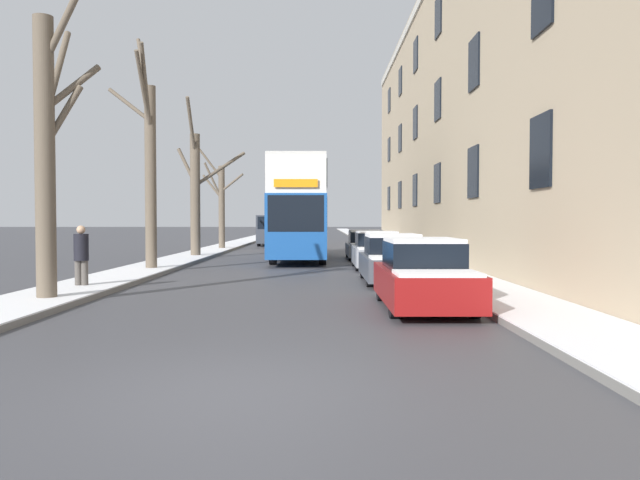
{
  "coord_description": "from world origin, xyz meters",
  "views": [
    {
      "loc": [
        1.06,
        -6.94,
        1.94
      ],
      "look_at": [
        1.02,
        17.67,
        1.13
      ],
      "focal_mm": 35.0,
      "sensor_mm": 36.0,
      "label": 1
    }
  ],
  "objects_px": {
    "bare_tree_left_0": "(49,148)",
    "parked_car_1": "(394,260)",
    "parked_car_2": "(378,251)",
    "pedestrian_left_sidewalk": "(83,255)",
    "oncoming_van": "(274,229)",
    "bare_tree_left_2": "(197,190)",
    "bare_tree_left_3": "(222,203)",
    "parked_car_0": "(424,276)",
    "parked_car_3": "(367,246)",
    "double_decker_bus": "(301,205)",
    "bare_tree_left_1": "(150,164)"
  },
  "relations": [
    {
      "from": "bare_tree_left_0",
      "to": "double_decker_bus",
      "type": "bearing_deg",
      "value": 71.45
    },
    {
      "from": "parked_car_1",
      "to": "parked_car_3",
      "type": "xyz_separation_m",
      "value": [
        -0.0,
        11.39,
        -0.03
      ]
    },
    {
      "from": "parked_car_2",
      "to": "bare_tree_left_3",
      "type": "bearing_deg",
      "value": 120.26
    },
    {
      "from": "bare_tree_left_3",
      "to": "bare_tree_left_2",
      "type": "bearing_deg",
      "value": -89.81
    },
    {
      "from": "bare_tree_left_3",
      "to": "parked_car_3",
      "type": "distance_m",
      "value": 12.3
    },
    {
      "from": "parked_car_0",
      "to": "parked_car_2",
      "type": "bearing_deg",
      "value": 90.0
    },
    {
      "from": "parked_car_1",
      "to": "parked_car_2",
      "type": "bearing_deg",
      "value": 90.0
    },
    {
      "from": "parked_car_2",
      "to": "bare_tree_left_2",
      "type": "bearing_deg",
      "value": 141.77
    },
    {
      "from": "oncoming_van",
      "to": "parked_car_3",
      "type": "bearing_deg",
      "value": -70.57
    },
    {
      "from": "bare_tree_left_1",
      "to": "oncoming_van",
      "type": "xyz_separation_m",
      "value": [
        2.77,
        23.99,
        -2.77
      ]
    },
    {
      "from": "bare_tree_left_0",
      "to": "parked_car_3",
      "type": "xyz_separation_m",
      "value": [
        8.49,
        16.3,
        -2.93
      ]
    },
    {
      "from": "oncoming_van",
      "to": "bare_tree_left_2",
      "type": "bearing_deg",
      "value": -99.74
    },
    {
      "from": "bare_tree_left_2",
      "to": "bare_tree_left_3",
      "type": "relative_size",
      "value": 1.22
    },
    {
      "from": "parked_car_1",
      "to": "pedestrian_left_sidewalk",
      "type": "bearing_deg",
      "value": -164.73
    },
    {
      "from": "bare_tree_left_2",
      "to": "parked_car_2",
      "type": "relative_size",
      "value": 1.89
    },
    {
      "from": "bare_tree_left_0",
      "to": "double_decker_bus",
      "type": "relative_size",
      "value": 0.71
    },
    {
      "from": "bare_tree_left_0",
      "to": "bare_tree_left_3",
      "type": "height_order",
      "value": "bare_tree_left_0"
    },
    {
      "from": "oncoming_van",
      "to": "parked_car_0",
      "type": "bearing_deg",
      "value": -80.21
    },
    {
      "from": "parked_car_2",
      "to": "pedestrian_left_sidewalk",
      "type": "bearing_deg",
      "value": -138.15
    },
    {
      "from": "parked_car_1",
      "to": "parked_car_2",
      "type": "relative_size",
      "value": 1.07
    },
    {
      "from": "bare_tree_left_1",
      "to": "bare_tree_left_2",
      "type": "bearing_deg",
      "value": 89.45
    },
    {
      "from": "bare_tree_left_0",
      "to": "parked_car_1",
      "type": "bearing_deg",
      "value": 30.04
    },
    {
      "from": "pedestrian_left_sidewalk",
      "to": "bare_tree_left_1",
      "type": "bearing_deg",
      "value": -91.56
    },
    {
      "from": "bare_tree_left_1",
      "to": "bare_tree_left_2",
      "type": "xyz_separation_m",
      "value": [
        0.08,
        8.32,
        -0.58
      ]
    },
    {
      "from": "bare_tree_left_2",
      "to": "pedestrian_left_sidewalk",
      "type": "xyz_separation_m",
      "value": [
        -0.26,
        -14.48,
        -2.44
      ]
    },
    {
      "from": "parked_car_1",
      "to": "parked_car_3",
      "type": "relative_size",
      "value": 1.05
    },
    {
      "from": "double_decker_bus",
      "to": "parked_car_3",
      "type": "xyz_separation_m",
      "value": [
        3.21,
        0.56,
        -1.97
      ]
    },
    {
      "from": "double_decker_bus",
      "to": "parked_car_0",
      "type": "xyz_separation_m",
      "value": [
        3.21,
        -16.54,
        -1.92
      ]
    },
    {
      "from": "bare_tree_left_0",
      "to": "parked_car_2",
      "type": "bearing_deg",
      "value": 50.62
    },
    {
      "from": "bare_tree_left_0",
      "to": "bare_tree_left_1",
      "type": "height_order",
      "value": "bare_tree_left_1"
    },
    {
      "from": "oncoming_van",
      "to": "bare_tree_left_0",
      "type": "bearing_deg",
      "value": -94.75
    },
    {
      "from": "oncoming_van",
      "to": "parked_car_1",
      "type": "bearing_deg",
      "value": -78.25
    },
    {
      "from": "bare_tree_left_2",
      "to": "double_decker_bus",
      "type": "height_order",
      "value": "bare_tree_left_2"
    },
    {
      "from": "parked_car_3",
      "to": "oncoming_van",
      "type": "bearing_deg",
      "value": 109.43
    },
    {
      "from": "bare_tree_left_2",
      "to": "oncoming_van",
      "type": "height_order",
      "value": "bare_tree_left_2"
    },
    {
      "from": "bare_tree_left_0",
      "to": "parked_car_3",
      "type": "relative_size",
      "value": 1.84
    },
    {
      "from": "bare_tree_left_1",
      "to": "double_decker_bus",
      "type": "bearing_deg",
      "value": 52.9
    },
    {
      "from": "bare_tree_left_3",
      "to": "double_decker_bus",
      "type": "xyz_separation_m",
      "value": [
        5.28,
        -9.15,
        -0.35
      ]
    },
    {
      "from": "parked_car_0",
      "to": "parked_car_3",
      "type": "relative_size",
      "value": 1.04
    },
    {
      "from": "bare_tree_left_3",
      "to": "parked_car_1",
      "type": "height_order",
      "value": "bare_tree_left_3"
    },
    {
      "from": "bare_tree_left_0",
      "to": "parked_car_0",
      "type": "distance_m",
      "value": 9.0
    },
    {
      "from": "parked_car_1",
      "to": "oncoming_van",
      "type": "bearing_deg",
      "value": 101.75
    },
    {
      "from": "bare_tree_left_0",
      "to": "oncoming_van",
      "type": "xyz_separation_m",
      "value": [
        2.71,
        32.68,
        -2.36
      ]
    },
    {
      "from": "parked_car_2",
      "to": "pedestrian_left_sidewalk",
      "type": "xyz_separation_m",
      "value": [
        -8.72,
        -7.81,
        0.3
      ]
    },
    {
      "from": "parked_car_2",
      "to": "oncoming_van",
      "type": "relative_size",
      "value": 0.77
    },
    {
      "from": "bare_tree_left_3",
      "to": "bare_tree_left_1",
      "type": "bearing_deg",
      "value": -90.19
    },
    {
      "from": "bare_tree_left_1",
      "to": "parked_car_2",
      "type": "relative_size",
      "value": 2.18
    },
    {
      "from": "parked_car_3",
      "to": "bare_tree_left_2",
      "type": "bearing_deg",
      "value": 175.23
    },
    {
      "from": "parked_car_1",
      "to": "parked_car_2",
      "type": "distance_m",
      "value": 5.43
    },
    {
      "from": "double_decker_bus",
      "to": "bare_tree_left_2",
      "type": "bearing_deg",
      "value": 166.46
    }
  ]
}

